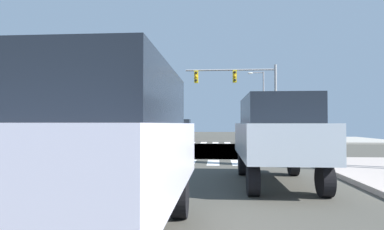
% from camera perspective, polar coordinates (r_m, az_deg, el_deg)
% --- Properties ---
extents(ground, '(90.00, 90.00, 0.05)m').
position_cam_1_polar(ground, '(21.73, -4.80, -5.78)').
color(ground, '#424039').
extents(sidewalk_corner_ne, '(12.00, 12.00, 0.14)m').
position_cam_1_polar(sidewalk_corner_ne, '(34.77, 20.34, -3.92)').
color(sidewalk_corner_ne, '#A09B91').
rests_on(sidewalk_corner_ne, ground).
extents(sidewalk_corner_nw, '(12.00, 12.00, 0.14)m').
position_cam_1_polar(sidewalk_corner_nw, '(37.25, -21.90, -3.73)').
color(sidewalk_corner_nw, '#999A8E').
rests_on(sidewalk_corner_nw, ground).
extents(crosswalk_near, '(13.50, 2.00, 0.01)m').
position_cam_1_polar(crosswalk_near, '(14.65, -10.34, -7.75)').
color(crosswalk_near, white).
rests_on(crosswalk_near, ground).
extents(crosswalk_far, '(13.50, 2.00, 0.01)m').
position_cam_1_polar(crosswalk_far, '(28.97, -2.99, -4.64)').
color(crosswalk_far, white).
rests_on(crosswalk_far, ground).
extents(traffic_signal_mast, '(7.54, 0.55, 6.49)m').
position_cam_1_polar(traffic_signal_mast, '(28.47, 8.03, 5.03)').
color(traffic_signal_mast, gray).
rests_on(traffic_signal_mast, ground).
extents(street_lamp, '(1.78, 0.32, 7.17)m').
position_cam_1_polar(street_lamp, '(36.94, 11.53, 2.82)').
color(street_lamp, gray).
rests_on(street_lamp, ground).
extents(bank_building, '(14.67, 8.65, 4.58)m').
position_cam_1_polar(bank_building, '(41.70, -27.03, -0.36)').
color(bank_building, '#BAA690').
rests_on(bank_building, ground).
extents(suv_nearside_1, '(1.96, 4.60, 2.34)m').
position_cam_1_polar(suv_nearside_1, '(39.62, -3.55, -1.78)').
color(suv_nearside_1, black).
rests_on(suv_nearside_1, ground).
extents(pickup_farside_1, '(2.00, 5.10, 2.35)m').
position_cam_1_polar(pickup_farside_1, '(33.19, -5.09, -2.01)').
color(pickup_farside_1, black).
rests_on(pickup_farside_1, ground).
extents(suv_queued_2, '(1.96, 4.60, 2.34)m').
position_cam_1_polar(suv_queued_2, '(4.49, -14.30, -4.22)').
color(suv_queued_2, black).
rests_on(suv_queued_2, ground).
extents(suv_middle_3, '(1.96, 4.60, 2.34)m').
position_cam_1_polar(suv_middle_3, '(9.38, 13.97, -2.76)').
color(suv_middle_3, black).
rests_on(suv_middle_3, ground).
extents(suv_outer_4, '(1.96, 4.60, 2.34)m').
position_cam_1_polar(suv_outer_4, '(56.80, -1.16, -1.68)').
color(suv_outer_4, black).
rests_on(suv_outer_4, ground).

